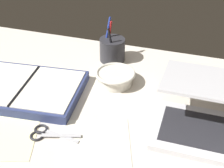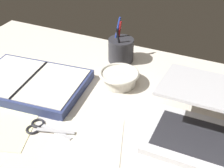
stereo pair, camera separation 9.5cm
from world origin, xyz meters
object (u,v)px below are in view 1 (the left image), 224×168
object	(u,v)px
laptop	(216,117)
bowl	(114,77)
planner	(26,89)
scissors	(45,133)
pen_cup	(112,49)

from	to	relation	value
laptop	bowl	xyz separation A→B (cm)	(-33.74, 14.01, -2.27)
planner	scissors	distance (cm)	21.84
laptop	bowl	distance (cm)	36.61
bowl	scissors	world-z (taller)	bowl
bowl	pen_cup	bearing A→B (deg)	109.71
pen_cup	bowl	bearing A→B (deg)	-70.29
bowl	pen_cup	xyz separation A→B (cm)	(-5.47, 15.26, 1.94)
laptop	planner	bearing A→B (deg)	-179.80
pen_cup	laptop	bearing A→B (deg)	-36.73
laptop	planner	distance (cm)	59.60
bowl	scissors	distance (cm)	32.00
bowl	planner	world-z (taller)	bowl
scissors	laptop	bearing A→B (deg)	15.42
laptop	pen_cup	distance (cm)	48.93
laptop	planner	size ratio (longest dim) A/B	0.84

